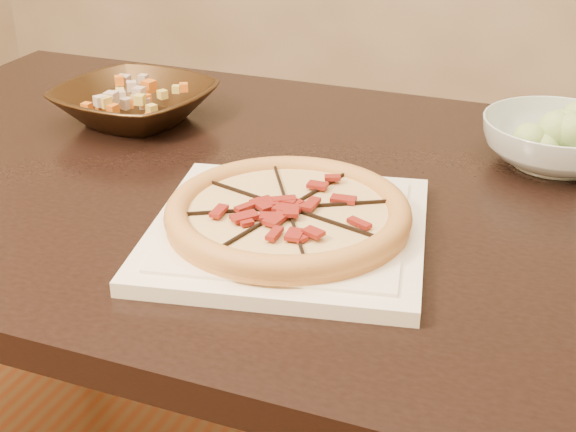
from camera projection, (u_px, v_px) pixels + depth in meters
name	position (u px, v px, depth m)	size (l,w,h in m)	color
dining_table	(246.00, 243.00, 1.16)	(1.34, 0.87, 0.75)	black
plate	(288.00, 231.00, 0.94)	(0.38, 0.38, 0.02)	white
pizza	(288.00, 213.00, 0.93)	(0.29, 0.29, 0.03)	#D98F50
bronze_bowl	(135.00, 104.00, 1.29)	(0.24, 0.24, 0.06)	#442E18
mixed_dish	(133.00, 78.00, 1.27)	(0.12, 0.12, 0.03)	tan
salad_bowl	(557.00, 142.00, 1.13)	(0.21, 0.21, 0.07)	silver
salad	(562.00, 108.00, 1.11)	(0.11, 0.10, 0.04)	#B7CB69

